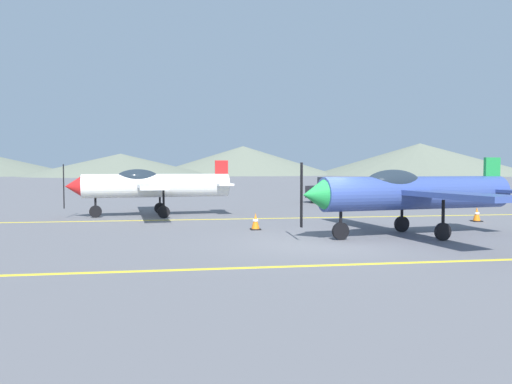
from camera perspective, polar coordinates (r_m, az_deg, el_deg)
The scene contains 11 objects.
ground_plane at distance 14.54m, azimuth 7.33°, elevation -5.84°, with size 400.00×400.00×0.00m, color slate.
apron_line_near at distance 11.47m, azimuth 11.95°, elevation -8.18°, with size 80.00×0.16×0.01m, color yellow.
apron_line_far at distance 21.30m, azimuth 2.05°, elevation -3.06°, with size 80.00×0.16×0.01m, color yellow.
airplane_near at distance 16.31m, azimuth 17.26°, elevation 0.02°, with size 7.39×8.46×2.53m.
airplane_mid at distance 22.68m, azimuth -12.07°, elevation 0.83°, with size 7.38×8.47×2.53m.
car_sedan at distance 30.63m, azimuth 9.96°, elevation 0.25°, with size 4.33×4.29×1.62m.
traffic_cone_front at distance 17.38m, azimuth -0.06°, elevation -3.45°, with size 0.36×0.36×0.59m.
traffic_cone_side at distance 21.97m, azimuth 24.17°, elevation -2.39°, with size 0.36×0.36×0.59m.
hill_centerleft at distance 138.91m, azimuth -15.37°, elevation 3.04°, with size 51.56×51.56×6.09m, color slate.
hill_centerright at distance 159.08m, azimuth -1.51°, elevation 3.67°, with size 60.04×60.04×9.25m, color slate.
hill_right at distance 163.46m, azimuth 18.41°, elevation 3.62°, with size 67.52×67.52×9.93m, color slate.
Camera 1 is at (-4.03, -13.80, 2.17)m, focal length 34.59 mm.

